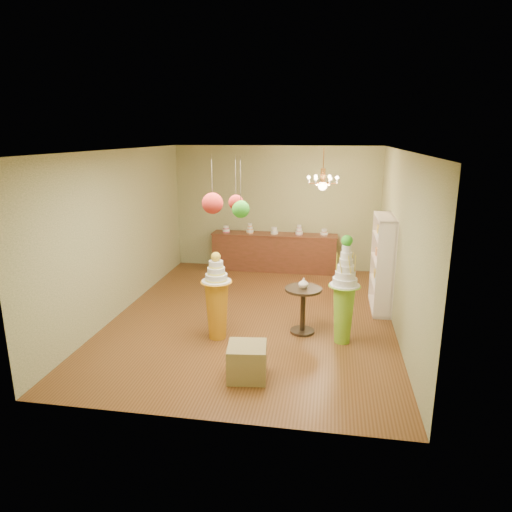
% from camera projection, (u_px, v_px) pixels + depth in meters
% --- Properties ---
extents(floor, '(6.50, 6.50, 0.00)m').
position_uv_depth(floor, '(254.00, 316.00, 8.46)').
color(floor, brown).
rests_on(floor, ground).
extents(ceiling, '(6.50, 6.50, 0.00)m').
position_uv_depth(ceiling, '(253.00, 150.00, 7.69)').
color(ceiling, silver).
rests_on(ceiling, ground).
extents(wall_back, '(5.00, 0.04, 3.00)m').
position_uv_depth(wall_back, '(276.00, 208.00, 11.17)').
color(wall_back, '#96996A').
rests_on(wall_back, ground).
extents(wall_front, '(5.00, 0.04, 3.00)m').
position_uv_depth(wall_front, '(203.00, 301.00, 4.98)').
color(wall_front, '#96996A').
rests_on(wall_front, ground).
extents(wall_left, '(0.04, 6.50, 3.00)m').
position_uv_depth(wall_left, '(121.00, 232.00, 8.47)').
color(wall_left, '#96996A').
rests_on(wall_left, ground).
extents(wall_right, '(0.04, 6.50, 3.00)m').
position_uv_depth(wall_right, '(400.00, 242.00, 7.68)').
color(wall_right, '#96996A').
rests_on(wall_right, ground).
extents(pedestal_green, '(0.54, 0.54, 1.77)m').
position_uv_depth(pedestal_green, '(344.00, 301.00, 7.22)').
color(pedestal_green, '#7EBB28').
rests_on(pedestal_green, floor).
extents(pedestal_orange, '(0.49, 0.49, 1.46)m').
position_uv_depth(pedestal_orange, '(217.00, 303.00, 7.40)').
color(pedestal_orange, orange).
rests_on(pedestal_orange, floor).
extents(burlap_riser, '(0.58, 0.58, 0.48)m').
position_uv_depth(burlap_riser, '(247.00, 361.00, 6.26)').
color(burlap_riser, olive).
rests_on(burlap_riser, floor).
extents(sideboard, '(3.04, 0.54, 1.16)m').
position_uv_depth(sideboard, '(274.00, 251.00, 11.17)').
color(sideboard, '#5C2E1D').
rests_on(sideboard, floor).
extents(shelving_unit, '(0.33, 1.20, 1.80)m').
position_uv_depth(shelving_unit, '(382.00, 263.00, 8.62)').
color(shelving_unit, white).
rests_on(shelving_unit, floor).
extents(round_table, '(0.71, 0.71, 0.79)m').
position_uv_depth(round_table, '(303.00, 304.00, 7.63)').
color(round_table, black).
rests_on(round_table, floor).
extents(vase, '(0.21, 0.21, 0.18)m').
position_uv_depth(vase, '(304.00, 283.00, 7.53)').
color(vase, white).
rests_on(vase, round_table).
extents(pom_red_left, '(0.28, 0.28, 0.76)m').
position_uv_depth(pom_red_left, '(213.00, 203.00, 6.02)').
color(pom_red_left, '#463F33').
rests_on(pom_red_left, ceiling).
extents(pom_green_mid, '(0.23, 0.23, 0.78)m').
position_uv_depth(pom_green_mid, '(241.00, 209.00, 5.83)').
color(pom_green_mid, '#463F33').
rests_on(pom_green_mid, ceiling).
extents(pom_red_right, '(0.19, 0.19, 0.69)m').
position_uv_depth(pom_red_right, '(236.00, 202.00, 5.87)').
color(pom_red_right, '#463F33').
rests_on(pom_red_right, ceiling).
extents(chandelier, '(0.67, 0.67, 0.85)m').
position_uv_depth(chandelier, '(323.00, 183.00, 9.17)').
color(chandelier, '#DA914C').
rests_on(chandelier, ceiling).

